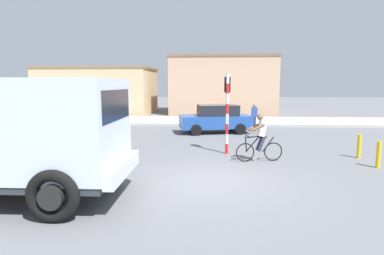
{
  "coord_description": "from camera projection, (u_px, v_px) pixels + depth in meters",
  "views": [
    {
      "loc": [
        -0.05,
        -8.8,
        2.77
      ],
      "look_at": [
        -0.81,
        2.5,
        1.2
      ],
      "focal_mm": 29.3,
      "sensor_mm": 36.0,
      "label": 1
    }
  ],
  "objects": [
    {
      "name": "ground_plane",
      "position": [
        214.0,
        180.0,
        9.08
      ],
      "size": [
        120.0,
        120.0,
        0.0
      ],
      "primitive_type": "plane",
      "color": "slate"
    },
    {
      "name": "sidewalk_far",
      "position": [
        213.0,
        121.0,
        23.13
      ],
      "size": [
        80.0,
        5.0,
        0.16
      ],
      "primitive_type": "cube",
      "color": "#ADADA8",
      "rests_on": "ground"
    },
    {
      "name": "truck_foreground",
      "position": [
        11.0,
        131.0,
        7.43
      ],
      "size": [
        5.47,
        2.94,
        2.9
      ],
      "color": "silver",
      "rests_on": "ground"
    },
    {
      "name": "cyclist",
      "position": [
        260.0,
        138.0,
        11.24
      ],
      "size": [
        1.71,
        0.56,
        1.72
      ],
      "color": "black",
      "rests_on": "ground"
    },
    {
      "name": "traffic_light_pole",
      "position": [
        227.0,
        102.0,
        12.41
      ],
      "size": [
        0.24,
        0.43,
        3.2
      ],
      "color": "red",
      "rests_on": "ground"
    },
    {
      "name": "car_red_near",
      "position": [
        216.0,
        119.0,
        17.91
      ],
      "size": [
        4.27,
        2.52,
        1.6
      ],
      "color": "#234C9E",
      "rests_on": "ground"
    },
    {
      "name": "pedestrian_near_kerb",
      "position": [
        254.0,
        117.0,
        18.52
      ],
      "size": [
        0.34,
        0.22,
        1.62
      ],
      "color": "#2D334C",
      "rests_on": "ground"
    },
    {
      "name": "bollard_near",
      "position": [
        379.0,
        155.0,
        10.4
      ],
      "size": [
        0.14,
        0.14,
        0.9
      ],
      "primitive_type": "cylinder",
      "color": "gold",
      "rests_on": "ground"
    },
    {
      "name": "bollard_far",
      "position": [
        359.0,
        146.0,
        11.79
      ],
      "size": [
        0.14,
        0.14,
        0.9
      ],
      "primitive_type": "cylinder",
      "color": "gold",
      "rests_on": "ground"
    },
    {
      "name": "building_corner_left",
      "position": [
        100.0,
        91.0,
        29.85
      ],
      "size": [
        10.12,
        6.82,
        4.33
      ],
      "color": "#D1B284",
      "rests_on": "ground"
    },
    {
      "name": "building_mid_block",
      "position": [
        222.0,
        85.0,
        30.4
      ],
      "size": [
        9.79,
        7.07,
        5.35
      ],
      "color": "tan",
      "rests_on": "ground"
    }
  ]
}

